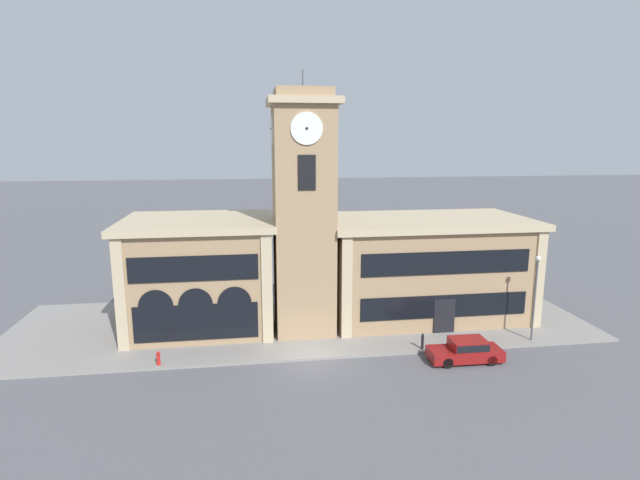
# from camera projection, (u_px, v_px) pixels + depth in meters

# --- Properties ---
(ground_plane) EXTENTS (300.00, 300.00, 0.00)m
(ground_plane) POSITION_uv_depth(u_px,v_px,m) (313.00, 361.00, 30.71)
(ground_plane) COLOR #56565B
(sidewalk_kerb) EXTENTS (41.65, 13.14, 0.15)m
(sidewalk_kerb) POSITION_uv_depth(u_px,v_px,m) (302.00, 322.00, 37.07)
(sidewalk_kerb) COLOR gray
(sidewalk_kerb) RESTS_ON ground_plane
(clock_tower) EXTENTS (4.69, 4.69, 17.82)m
(clock_tower) POSITION_uv_depth(u_px,v_px,m) (304.00, 215.00, 33.89)
(clock_tower) COLOR #9E7F5B
(clock_tower) RESTS_ON ground_plane
(town_hall_left_wing) EXTENTS (10.57, 8.86, 7.92)m
(town_hall_left_wing) POSITION_uv_depth(u_px,v_px,m) (201.00, 273.00, 35.73)
(town_hall_left_wing) COLOR #9E7F5B
(town_hall_left_wing) RESTS_ON ground_plane
(town_hall_right_wing) EXTENTS (15.23, 8.86, 7.61)m
(town_hall_right_wing) POSITION_uv_depth(u_px,v_px,m) (425.00, 267.00, 38.11)
(town_hall_right_wing) COLOR #9E7F5B
(town_hall_right_wing) RESTS_ON ground_plane
(parked_car_near) EXTENTS (4.49, 1.85, 1.42)m
(parked_car_near) POSITION_uv_depth(u_px,v_px,m) (466.00, 350.00, 30.50)
(parked_car_near) COLOR maroon
(parked_car_near) RESTS_ON ground_plane
(street_lamp) EXTENTS (0.36, 0.36, 5.81)m
(street_lamp) POSITION_uv_depth(u_px,v_px,m) (536.00, 285.00, 32.78)
(street_lamp) COLOR #4C4C51
(street_lamp) RESTS_ON sidewalk_kerb
(bollard) EXTENTS (0.18, 0.18, 1.06)m
(bollard) POSITION_uv_depth(u_px,v_px,m) (422.00, 342.00, 31.95)
(bollard) COLOR black
(bollard) RESTS_ON sidewalk_kerb
(fire_hydrant) EXTENTS (0.22, 0.22, 0.87)m
(fire_hydrant) POSITION_uv_depth(u_px,v_px,m) (158.00, 358.00, 29.71)
(fire_hydrant) COLOR red
(fire_hydrant) RESTS_ON sidewalk_kerb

